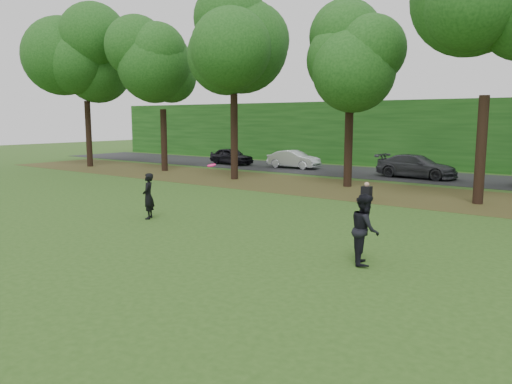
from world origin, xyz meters
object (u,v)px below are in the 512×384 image
player_right (365,229)px  seated_person (366,194)px  frisbee (212,165)px  player_left (148,196)px

player_right → seated_person: 10.06m
frisbee → player_left: bearing=170.3°
player_left → seated_person: 9.76m
player_right → frisbee: 5.27m
player_left → player_right: (8.79, -0.58, 0.06)m
player_left → player_right: 8.81m
player_left → frisbee: 3.99m
player_right → frisbee: size_ratio=5.59×
player_left → seated_person: size_ratio=2.03×
player_left → player_right: size_ratio=0.94×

